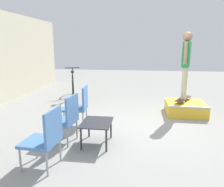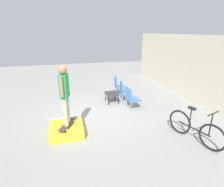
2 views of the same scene
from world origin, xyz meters
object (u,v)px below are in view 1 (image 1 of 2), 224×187
(patio_chair_center, at_px, (66,117))
(patio_chair_right, at_px, (79,104))
(patio_chair_left, at_px, (46,136))
(skateboard_on_ramp, at_px, (183,99))
(person_skater, at_px, (186,60))
(skate_ramp_box, at_px, (185,108))
(bicycle, at_px, (73,87))
(coffee_table, at_px, (97,125))

(patio_chair_center, height_order, patio_chair_right, same)
(patio_chair_left, bearing_deg, patio_chair_center, -175.37)
(skateboard_on_ramp, distance_m, person_skater, 1.10)
(patio_chair_center, xyz_separation_m, patio_chair_right, (0.95, -0.00, 0.00))
(patio_chair_right, bearing_deg, patio_chair_center, -3.91)
(patio_chair_left, distance_m, patio_chair_right, 1.88)
(skate_ramp_box, relative_size, bicycle, 0.59)
(patio_chair_left, xyz_separation_m, patio_chair_center, (0.93, 0.00, 0.00))
(skate_ramp_box, relative_size, skateboard_on_ramp, 1.20)
(coffee_table, xyz_separation_m, patio_chair_right, (0.94, 0.61, 0.14))
(person_skater, distance_m, patio_chair_right, 3.15)
(skate_ramp_box, bearing_deg, patio_chair_right, 115.36)
(skate_ramp_box, xyz_separation_m, person_skater, (0.12, 0.05, 1.35))
(patio_chair_center, bearing_deg, patio_chair_left, 6.91)
(person_skater, bearing_deg, skate_ramp_box, -140.39)
(skate_ramp_box, height_order, patio_chair_right, patio_chair_right)
(coffee_table, bearing_deg, patio_chair_center, 91.12)
(bicycle, bearing_deg, skateboard_on_ramp, -126.73)
(bicycle, bearing_deg, patio_chair_left, 174.51)
(person_skater, relative_size, bicycle, 1.04)
(skateboard_on_ramp, bearing_deg, patio_chair_center, 159.17)
(patio_chair_right, bearing_deg, bicycle, -163.22)
(patio_chair_center, bearing_deg, person_skater, 138.48)
(skate_ramp_box, relative_size, person_skater, 0.57)
(skate_ramp_box, bearing_deg, skateboard_on_ramp, 23.87)
(coffee_table, xyz_separation_m, patio_chair_left, (-0.94, 0.61, 0.14))
(patio_chair_left, distance_m, patio_chair_center, 0.93)
(skate_ramp_box, height_order, bicycle, bicycle)
(person_skater, xyz_separation_m, patio_chair_left, (-3.28, 2.64, -0.99))
(skate_ramp_box, xyz_separation_m, coffee_table, (-2.22, 2.09, 0.22))
(skateboard_on_ramp, bearing_deg, coffee_table, 166.52)
(skate_ramp_box, xyz_separation_m, patio_chair_left, (-3.16, 2.70, 0.36))
(skate_ramp_box, relative_size, patio_chair_left, 1.08)
(skateboard_on_ramp, bearing_deg, patio_chair_right, 145.40)
(person_skater, height_order, patio_chair_center, person_skater)
(person_skater, distance_m, bicycle, 4.00)
(skateboard_on_ramp, relative_size, person_skater, 0.48)
(person_skater, bearing_deg, patio_chair_left, 156.84)
(patio_chair_left, distance_m, bicycle, 4.63)
(patio_chair_left, relative_size, patio_chair_right, 1.00)
(skate_ramp_box, bearing_deg, patio_chair_center, 129.59)
(person_skater, height_order, patio_chair_right, person_skater)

